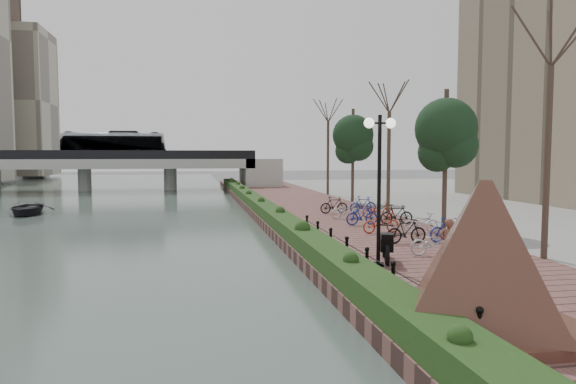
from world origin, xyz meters
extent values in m
plane|color=#59595B|center=(0.00, 0.00, 0.00)|extent=(220.00, 220.00, 0.00)
cube|color=#485B51|center=(-15.00, 25.00, 0.01)|extent=(30.00, 130.00, 0.02)
cube|color=brown|center=(4.00, 17.50, 0.25)|extent=(8.00, 75.00, 0.50)
cube|color=gray|center=(20.00, 17.50, 0.25)|extent=(24.00, 75.00, 0.50)
cube|color=#1C3814|center=(0.60, 20.00, 0.80)|extent=(1.10, 56.00, 0.60)
cylinder|color=black|center=(1.40, -5.00, 0.85)|extent=(0.10, 0.10, 0.70)
cylinder|color=black|center=(1.40, -3.00, 0.85)|extent=(0.10, 0.10, 0.70)
cylinder|color=black|center=(1.40, -1.00, 0.85)|extent=(0.10, 0.10, 0.70)
cylinder|color=black|center=(1.40, 1.00, 0.85)|extent=(0.10, 0.10, 0.70)
cylinder|color=black|center=(1.40, 3.00, 0.85)|extent=(0.10, 0.10, 0.70)
cylinder|color=black|center=(1.40, 5.00, 0.85)|extent=(0.10, 0.10, 0.70)
cylinder|color=black|center=(1.40, 7.00, 0.85)|extent=(0.10, 0.10, 0.70)
cylinder|color=black|center=(1.40, 9.00, 0.85)|extent=(0.10, 0.10, 0.70)
cube|color=#4C2920|center=(2.08, -3.98, 0.61)|extent=(3.64, 3.64, 0.21)
pyramid|color=#4C2920|center=(2.08, -3.98, 2.10)|extent=(5.07, 5.07, 2.78)
cylinder|color=black|center=(2.09, 1.92, 2.85)|extent=(0.12, 0.12, 4.71)
cylinder|color=black|center=(2.09, 1.92, 4.96)|extent=(0.70, 0.06, 0.06)
sphere|color=white|center=(1.74, 1.92, 4.96)|extent=(0.32, 0.32, 0.32)
sphere|color=white|center=(2.44, 1.92, 4.96)|extent=(0.32, 0.32, 0.32)
imported|color=brown|center=(4.00, 1.05, 1.29)|extent=(0.68, 0.58, 1.57)
imported|color=#BABABF|center=(4.60, 2.99, 0.95)|extent=(0.60, 1.71, 0.90)
imported|color=black|center=(4.60, 5.59, 1.00)|extent=(0.47, 1.66, 1.00)
imported|color=#9A2B16|center=(4.60, 8.19, 0.95)|extent=(0.60, 1.71, 0.90)
imported|color=navy|center=(4.60, 10.79, 1.00)|extent=(0.47, 1.66, 1.00)
imported|color=#BABABF|center=(4.60, 13.39, 0.95)|extent=(0.60, 1.71, 0.90)
imported|color=black|center=(4.60, 15.99, 1.00)|extent=(0.47, 1.66, 1.00)
imported|color=#9A2B16|center=(6.40, 2.99, 0.95)|extent=(0.60, 1.71, 0.90)
imported|color=navy|center=(6.40, 5.59, 1.00)|extent=(0.47, 1.66, 1.00)
imported|color=#BABABF|center=(6.40, 8.19, 0.95)|extent=(0.60, 1.71, 0.90)
imported|color=black|center=(6.40, 10.79, 1.00)|extent=(0.47, 1.66, 1.00)
imported|color=#9A2B16|center=(6.40, 13.39, 0.95)|extent=(0.60, 1.71, 0.90)
imported|color=navy|center=(6.40, 15.99, 1.00)|extent=(0.47, 1.66, 1.00)
cube|color=#ABAAA5|center=(-15.00, 45.00, 3.00)|extent=(36.00, 8.00, 1.00)
cube|color=black|center=(-15.00, 41.10, 3.95)|extent=(36.00, 0.15, 0.90)
cube|color=black|center=(-15.00, 48.90, 3.95)|extent=(36.00, 0.15, 0.90)
cylinder|color=#ABAAA5|center=(-15.00, 45.00, 1.25)|extent=(1.40, 1.40, 2.50)
cylinder|color=#ABAAA5|center=(-6.00, 45.00, 1.25)|extent=(1.40, 1.40, 2.50)
imported|color=white|center=(-11.82, 45.00, 5.00)|extent=(2.52, 10.77, 3.00)
imported|color=black|center=(-14.37, 23.07, 0.44)|extent=(3.16, 4.25, 0.85)
cube|color=#B3AD95|center=(-33.00, 80.00, 12.50)|extent=(12.00, 12.00, 24.00)
camera|label=1|loc=(-3.61, -13.18, 4.00)|focal=32.00mm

